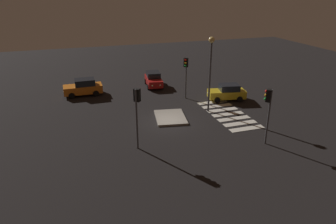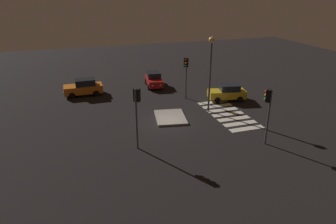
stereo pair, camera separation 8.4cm
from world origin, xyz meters
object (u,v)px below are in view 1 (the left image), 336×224
object	(u,v)px
traffic_island	(170,117)
street_lamp	(211,61)
traffic_light_south	(268,103)
traffic_light_west	(137,104)
car_red	(153,79)
traffic_light_east	(186,68)
car_orange	(83,87)
car_yellow	(227,92)

from	to	relation	value
traffic_island	street_lamp	distance (m)	6.40
traffic_light_south	traffic_light_west	bearing A→B (deg)	32.58
car_red	traffic_light_east	size ratio (longest dim) A/B	0.92
car_orange	street_lamp	distance (m)	14.89
car_yellow	car_orange	world-z (taller)	car_orange
car_red	car_yellow	bearing A→B (deg)	46.98
car_yellow	street_lamp	size ratio (longest dim) A/B	0.58
car_yellow	traffic_light_west	size ratio (longest dim) A/B	0.89
car_red	traffic_light_east	distance (m)	6.42
traffic_island	traffic_light_west	distance (m)	7.12
traffic_island	traffic_light_south	size ratio (longest dim) A/B	0.91
car_yellow	traffic_light_west	world-z (taller)	traffic_light_west
traffic_light_south	street_lamp	world-z (taller)	street_lamp
car_yellow	traffic_light_east	distance (m)	5.18
car_orange	traffic_light_east	xyz separation A→B (m)	(-4.69, -10.45, 2.51)
car_yellow	traffic_light_south	bearing A→B (deg)	90.42
traffic_light_south	car_yellow	bearing A→B (deg)	-55.25
street_lamp	traffic_light_east	bearing A→B (deg)	10.82
traffic_light_south	traffic_light_west	world-z (taller)	traffic_light_west
car_yellow	street_lamp	bearing A→B (deg)	47.90
traffic_island	car_red	world-z (taller)	car_red
traffic_light_south	street_lamp	xyz separation A→B (m)	(7.49, 1.28, 1.62)
traffic_island	traffic_light_south	xyz separation A→B (m)	(-7.00, -5.37, 3.27)
traffic_light_south	traffic_light_east	size ratio (longest dim) A/B	0.98
street_lamp	traffic_light_south	bearing A→B (deg)	-170.34
car_orange	street_lamp	size ratio (longest dim) A/B	0.59
car_yellow	street_lamp	xyz separation A→B (m)	(-2.40, 3.33, 4.13)
traffic_light_south	traffic_light_west	xyz separation A→B (m)	(2.35, 9.49, 0.21)
traffic_light_west	street_lamp	distance (m)	9.79
traffic_island	car_orange	xyz separation A→B (m)	(9.36, 7.15, 0.82)
car_yellow	traffic_light_south	size ratio (longest dim) A/B	0.95
car_red	traffic_light_east	xyz separation A→B (m)	(-5.52, -2.05, 2.56)
car_yellow	street_lamp	distance (m)	5.82
traffic_light_west	traffic_light_east	xyz separation A→B (m)	(9.32, -7.42, -0.15)
traffic_island	traffic_light_south	distance (m)	9.41
car_orange	traffic_light_east	size ratio (longest dim) A/B	0.95
traffic_light_east	traffic_light_south	bearing A→B (deg)	44.78
traffic_island	car_red	distance (m)	10.29
traffic_island	car_orange	bearing A→B (deg)	37.39
traffic_island	traffic_light_south	bearing A→B (deg)	-142.50
car_red	traffic_light_east	bearing A→B (deg)	27.12
car_yellow	car_orange	bearing A→B (deg)	-11.78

